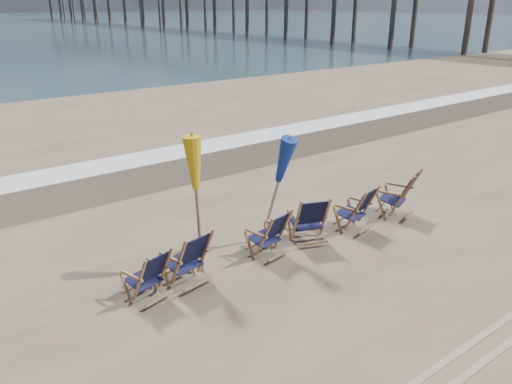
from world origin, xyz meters
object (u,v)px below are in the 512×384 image
beach_chair_2 (284,231)px  beach_chair_3 (325,219)px  beach_chair_0 (165,270)px  umbrella_blue (275,160)px  beach_chair_4 (369,206)px  beach_chair_1 (206,253)px  umbrella_yellow (196,171)px  fishing_pier (177,0)px  beach_chair_5 (409,190)px

beach_chair_2 → beach_chair_3: (0.87, -0.16, 0.04)m
beach_chair_0 → umbrella_blue: size_ratio=0.40×
beach_chair_2 → beach_chair_4: bearing=165.4°
beach_chair_1 → umbrella_blue: bearing=-179.0°
beach_chair_1 → umbrella_yellow: size_ratio=0.42×
beach_chair_4 → umbrella_blue: umbrella_blue is taller
fishing_pier → beach_chair_4: bearing=-116.3°
beach_chair_5 → umbrella_blue: 3.52m
beach_chair_5 → umbrella_blue: size_ratio=0.47×
beach_chair_2 → beach_chair_5: bearing=167.1°
beach_chair_1 → fishing_pier: bearing=-128.8°
beach_chair_0 → beach_chair_4: beach_chair_4 is taller
beach_chair_0 → beach_chair_2: size_ratio=0.96×
umbrella_blue → beach_chair_3: bearing=-34.0°
beach_chair_0 → beach_chair_1: (0.73, 0.00, 0.05)m
beach_chair_0 → beach_chair_3: beach_chair_3 is taller
beach_chair_2 → umbrella_blue: umbrella_blue is taller
umbrella_yellow → fishing_pier: (39.62, 72.39, 2.84)m
beach_chair_0 → beach_chair_2: beach_chair_2 is taller
beach_chair_4 → fishing_pier: (36.00, 72.89, 4.17)m
umbrella_blue → fishing_pier: bearing=62.3°
beach_chair_4 → umbrella_blue: bearing=-27.8°
beach_chair_3 → beach_chair_4: bearing=-159.2°
beach_chair_2 → beach_chair_4: (2.08, -0.18, 0.02)m
beach_chair_2 → fishing_pier: (38.07, 72.71, 4.19)m
beach_chair_2 → fishing_pier: 82.18m
beach_chair_1 → umbrella_blue: size_ratio=0.45×
beach_chair_0 → beach_chair_3: (3.20, -0.20, 0.06)m
beach_chair_5 → umbrella_yellow: umbrella_yellow is taller
beach_chair_1 → beach_chair_4: 3.68m
beach_chair_2 → umbrella_blue: 1.27m
beach_chair_0 → beach_chair_2: (2.33, -0.05, 0.02)m
beach_chair_4 → fishing_pier: bearing=-128.5°
beach_chair_1 → umbrella_yellow: bearing=-111.2°
beach_chair_3 → beach_chair_4: 1.20m
beach_chair_0 → beach_chair_3: bearing=161.8°
beach_chair_5 → umbrella_blue: umbrella_blue is taller
beach_chair_5 → beach_chair_2: bearing=-25.0°
beach_chair_0 → umbrella_yellow: size_ratio=0.38×
umbrella_yellow → umbrella_blue: size_ratio=1.07×
umbrella_blue → beach_chair_1: bearing=-168.8°
beach_chair_0 → beach_chair_3: size_ratio=0.88×
beach_chair_2 → beach_chair_0: bearing=-10.9°
umbrella_yellow → fishing_pier: size_ratio=0.02×
beach_chair_1 → umbrella_yellow: (0.05, 0.28, 1.31)m
beach_chair_5 → fishing_pier: bearing=-137.4°
beach_chair_1 → beach_chair_4: beach_chair_1 is taller
beach_chair_4 → umbrella_yellow: size_ratio=0.41×
beach_chair_2 → beach_chair_5: beach_chair_5 is taller
umbrella_blue → fishing_pier: (37.99, 72.33, 2.98)m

